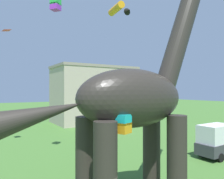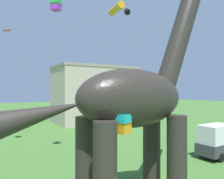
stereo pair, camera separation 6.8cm
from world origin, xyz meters
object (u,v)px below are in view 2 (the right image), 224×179
at_px(parked_box_truck, 221,140).
at_px(kite_drifting, 123,124).
at_px(person_photographer, 179,142).
at_px(kite_near_high, 119,9).
at_px(kite_apex, 56,4).
at_px(kite_mid_right, 127,73).
at_px(kite_mid_left, 7,30).
at_px(dinosaur_sculpture, 131,98).

distance_m(parked_box_truck, kite_drifting, 15.16).
xyz_separation_m(person_photographer, kite_near_high, (-9.46, -2.58, 11.90)).
bearing_deg(kite_apex, kite_mid_right, 28.72).
distance_m(kite_mid_right, kite_near_high, 16.60).
bearing_deg(kite_apex, kite_near_high, -61.75).
bearing_deg(kite_mid_right, kite_mid_left, -179.85).
bearing_deg(kite_drifting, kite_near_high, 59.11).
bearing_deg(kite_drifting, dinosaur_sculpture, 39.10).
distance_m(parked_box_truck, person_photographer, 4.16).
bearing_deg(kite_near_high, kite_mid_left, 117.14).
distance_m(kite_mid_right, kite_mid_left, 16.82).
xyz_separation_m(kite_near_high, kite_drifting, (-3.02, -5.05, -7.98)).
distance_m(parked_box_truck, kite_mid_right, 16.05).
bearing_deg(kite_apex, parked_box_truck, -25.93).
distance_m(kite_mid_right, kite_apex, 15.62).
xyz_separation_m(dinosaur_sculpture, parked_box_truck, (13.00, 2.90, -4.46)).
xyz_separation_m(dinosaur_sculpture, kite_mid_right, (11.42, 16.98, 3.09)).
relative_size(kite_mid_right, kite_apex, 1.08).
bearing_deg(dinosaur_sculpture, kite_drifting, -106.76).
height_order(kite_apex, kite_mid_left, kite_apex).
relative_size(dinosaur_sculpture, parked_box_truck, 2.98).
height_order(person_photographer, kite_mid_right, kite_mid_right).
distance_m(parked_box_truck, kite_apex, 20.61).
xyz_separation_m(parked_box_truck, kite_mid_left, (-17.89, 14.03, 11.64)).
bearing_deg(dinosaur_sculpture, kite_apex, 132.44).
distance_m(dinosaur_sculpture, kite_mid_left, 19.03).
distance_m(dinosaur_sculpture, kite_apex, 13.12).
height_order(kite_apex, kite_drifting, kite_apex).
bearing_deg(kite_mid_right, kite_apex, -151.28).
height_order(dinosaur_sculpture, kite_drifting, dinosaur_sculpture).
bearing_deg(parked_box_truck, kite_drifting, -166.72).
relative_size(person_photographer, kite_mid_left, 1.30).
height_order(parked_box_truck, kite_mid_left, kite_mid_left).
height_order(kite_mid_right, kite_near_high, kite_near_high).
distance_m(kite_mid_left, kite_drifting, 20.18).
bearing_deg(kite_drifting, parked_box_truck, 15.44).
bearing_deg(parked_box_truck, kite_near_high, 172.26).
height_order(kite_mid_right, kite_mid_left, kite_mid_left).
bearing_deg(dinosaur_sculpture, kite_near_high, 100.71).
bearing_deg(person_photographer, kite_near_high, 63.08).
bearing_deg(person_photographer, kite_apex, 33.01).
xyz_separation_m(dinosaur_sculpture, kite_near_high, (1.73, 4.00, 6.74)).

